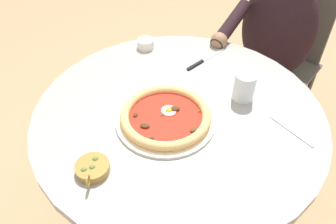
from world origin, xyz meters
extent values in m
cube|color=tan|center=(0.00, 0.00, -0.01)|extent=(6.00, 6.00, 0.02)
cylinder|color=#999993|center=(0.00, 0.00, 0.70)|extent=(0.95, 0.95, 0.03)
cylinder|color=gray|center=(0.00, 0.00, 0.35)|extent=(0.10, 0.10, 0.66)
cylinder|color=gray|center=(0.00, 0.00, 0.01)|extent=(0.55, 0.55, 0.02)
cylinder|color=white|center=(-0.06, -0.03, 0.72)|extent=(0.32, 0.32, 0.01)
cylinder|color=#E0B26B|center=(-0.06, -0.03, 0.72)|extent=(0.29, 0.29, 0.01)
torus|color=#E0B26B|center=(-0.06, -0.03, 0.74)|extent=(0.29, 0.29, 0.03)
cylinder|color=red|center=(-0.06, -0.03, 0.73)|extent=(0.27, 0.27, 0.00)
cylinder|color=white|center=(-0.04, -0.01, 0.73)|extent=(0.05, 0.05, 0.00)
ellipsoid|color=yellow|center=(-0.04, -0.01, 0.74)|extent=(0.02, 0.02, 0.02)
ellipsoid|color=#4C2D19|center=(-0.14, -0.04, 0.74)|extent=(0.04, 0.03, 0.01)
ellipsoid|color=brown|center=(-0.01, -0.12, 0.74)|extent=(0.03, 0.03, 0.01)
ellipsoid|color=#4C2D19|center=(-0.02, -0.01, 0.74)|extent=(0.04, 0.03, 0.01)
ellipsoid|color=#3D2314|center=(-0.14, -0.11, 0.73)|extent=(0.03, 0.03, 0.01)
ellipsoid|color=#4C2D19|center=(-0.14, 0.02, 0.73)|extent=(0.02, 0.03, 0.01)
ellipsoid|color=#2D6B28|center=(0.05, -0.05, 0.73)|extent=(0.01, 0.01, 0.00)
ellipsoid|color=#2D6B28|center=(-0.07, -0.02, 0.73)|extent=(0.01, 0.01, 0.00)
ellipsoid|color=#2D6B28|center=(-0.06, -0.02, 0.73)|extent=(0.01, 0.01, 0.00)
cylinder|color=silver|center=(0.22, -0.04, 0.76)|extent=(0.07, 0.07, 0.10)
cylinder|color=silver|center=(0.22, -0.04, 0.72)|extent=(0.06, 0.06, 0.03)
cube|color=silver|center=(0.27, 0.23, 0.71)|extent=(0.12, 0.05, 0.00)
cube|color=black|center=(0.17, 0.20, 0.72)|extent=(0.08, 0.04, 0.01)
cylinder|color=white|center=(0.04, 0.40, 0.73)|extent=(0.07, 0.07, 0.04)
cylinder|color=olive|center=(0.04, 0.40, 0.74)|extent=(0.05, 0.05, 0.01)
cylinder|color=olive|center=(-0.32, -0.12, 0.72)|extent=(0.09, 0.09, 0.02)
torus|color=olive|center=(-0.34, -0.17, 0.74)|extent=(0.02, 0.03, 0.03)
ellipsoid|color=#516B2D|center=(-0.31, -0.11, 0.73)|extent=(0.02, 0.02, 0.02)
ellipsoid|color=#516B2D|center=(-0.34, -0.13, 0.73)|extent=(0.02, 0.02, 0.02)
ellipsoid|color=#516B2D|center=(-0.32, -0.13, 0.73)|extent=(0.02, 0.02, 0.02)
cube|color=#BCBCC1|center=(0.27, -0.23, 0.71)|extent=(0.04, 0.16, 0.00)
cube|color=#282833|center=(0.66, 0.32, 0.23)|extent=(0.40, 0.43, 0.45)
ellipsoid|color=black|center=(0.66, 0.32, 0.70)|extent=(0.35, 0.40, 0.49)
cylinder|color=black|center=(0.41, 0.34, 0.76)|extent=(0.26, 0.18, 0.13)
sphere|color=#936B4C|center=(0.33, 0.29, 0.73)|extent=(0.07, 0.07, 0.07)
cube|color=#504A45|center=(0.70, 0.34, 0.44)|extent=(0.52, 0.52, 0.02)
cube|color=#504A45|center=(0.87, 0.42, 0.66)|extent=(0.17, 0.32, 0.42)
cylinder|color=#4C4742|center=(0.47, 0.42, 0.22)|extent=(0.02, 0.02, 0.43)
cylinder|color=#4C4742|center=(0.62, 0.11, 0.22)|extent=(0.02, 0.02, 0.43)
cylinder|color=#4C4742|center=(0.79, 0.57, 0.22)|extent=(0.02, 0.02, 0.43)
cylinder|color=#4C4742|center=(0.94, 0.26, 0.22)|extent=(0.02, 0.02, 0.43)
camera|label=1|loc=(-0.37, -0.71, 1.45)|focal=35.57mm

